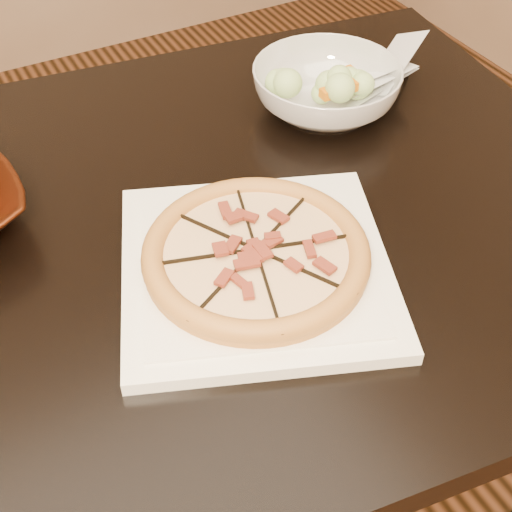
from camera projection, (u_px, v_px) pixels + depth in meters
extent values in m
cube|color=black|center=(120.00, 250.00, 0.93)|extent=(1.49, 1.05, 0.04)
cylinder|color=black|center=(338.00, 184.00, 1.63)|extent=(0.07, 0.07, 0.71)
cube|color=white|center=(256.00, 268.00, 0.86)|extent=(0.42, 0.42, 0.02)
cube|color=white|center=(256.00, 262.00, 0.86)|extent=(0.35, 0.35, 0.00)
cylinder|color=#BE7128|center=(256.00, 257.00, 0.85)|extent=(0.27, 0.27, 0.01)
torus|color=#BE7128|center=(256.00, 252.00, 0.85)|extent=(0.27, 0.27, 0.03)
cylinder|color=beige|center=(256.00, 253.00, 0.85)|extent=(0.22, 0.22, 0.01)
cube|color=black|center=(256.00, 250.00, 0.84)|extent=(0.08, 0.26, 0.01)
cube|color=black|center=(256.00, 250.00, 0.84)|extent=(0.13, 0.24, 0.01)
cube|color=black|center=(256.00, 250.00, 0.84)|extent=(0.26, 0.08, 0.01)
cube|color=black|center=(256.00, 250.00, 0.84)|extent=(0.24, 0.13, 0.01)
cube|color=brown|center=(272.00, 246.00, 0.84)|extent=(0.03, 0.02, 0.00)
cube|color=brown|center=(289.00, 236.00, 0.86)|extent=(0.02, 0.01, 0.00)
cube|color=brown|center=(296.00, 221.00, 0.88)|extent=(0.03, 0.02, 0.00)
cube|color=brown|center=(267.00, 235.00, 0.86)|extent=(0.03, 0.02, 0.00)
cube|color=brown|center=(265.00, 220.00, 0.88)|extent=(0.03, 0.03, 0.00)
cube|color=brown|center=(252.00, 206.00, 0.90)|extent=(0.02, 0.03, 0.00)
cube|color=brown|center=(246.00, 230.00, 0.86)|extent=(0.02, 0.03, 0.00)
cube|color=brown|center=(227.00, 221.00, 0.88)|extent=(0.02, 0.03, 0.00)
cube|color=brown|center=(201.00, 219.00, 0.88)|extent=(0.02, 0.03, 0.00)
cube|color=brown|center=(223.00, 240.00, 0.85)|extent=(0.03, 0.03, 0.00)
cube|color=brown|center=(199.00, 245.00, 0.84)|extent=(0.03, 0.02, 0.00)
cube|color=brown|center=(236.00, 251.00, 0.84)|extent=(0.03, 0.02, 0.00)
cube|color=brown|center=(218.00, 262.00, 0.82)|extent=(0.02, 0.01, 0.00)
cube|color=brown|center=(209.00, 280.00, 0.80)|extent=(0.03, 0.02, 0.00)
cube|color=brown|center=(243.00, 265.00, 0.82)|extent=(0.03, 0.02, 0.00)
cube|color=brown|center=(245.00, 282.00, 0.80)|extent=(0.03, 0.03, 0.00)
cube|color=brown|center=(261.00, 300.00, 0.78)|extent=(0.02, 0.03, 0.00)
cube|color=brown|center=(268.00, 270.00, 0.81)|extent=(0.02, 0.03, 0.00)
cube|color=brown|center=(290.00, 280.00, 0.80)|extent=(0.02, 0.03, 0.00)
cube|color=brown|center=(271.00, 256.00, 0.83)|extent=(0.02, 0.03, 0.00)
cube|color=brown|center=(294.00, 258.00, 0.83)|extent=(0.03, 0.03, 0.00)
cube|color=brown|center=(317.00, 251.00, 0.84)|extent=(0.03, 0.02, 0.00)
imported|color=silver|center=(326.00, 89.00, 1.11)|extent=(0.28, 0.28, 0.07)
sphere|color=#BBDA8B|center=(329.00, 58.00, 1.07)|extent=(0.04, 0.04, 0.04)
sphere|color=#BBDA8B|center=(335.00, 51.00, 1.09)|extent=(0.04, 0.04, 0.04)
sphere|color=#BBDA8B|center=(325.00, 44.00, 1.10)|extent=(0.04, 0.04, 0.04)
sphere|color=#BBDA8B|center=(323.00, 54.00, 1.08)|extent=(0.04, 0.04, 0.04)
sphere|color=#BBDA8B|center=(307.00, 54.00, 1.08)|extent=(0.04, 0.04, 0.04)
sphere|color=#BBDA8B|center=(327.00, 58.00, 1.07)|extent=(0.04, 0.04, 0.04)
sphere|color=#BBDA8B|center=(318.00, 63.00, 1.06)|extent=(0.04, 0.04, 0.04)
sphere|color=#BBDA8B|center=(324.00, 73.00, 1.04)|extent=(0.04, 0.04, 0.04)
sphere|color=#BBDA8B|center=(333.00, 62.00, 1.06)|extent=(0.04, 0.04, 0.04)
sphere|color=#BBDA8B|center=(350.00, 65.00, 1.06)|extent=(0.04, 0.04, 0.04)
sphere|color=#BBDA8B|center=(332.00, 58.00, 1.07)|extent=(0.04, 0.04, 0.04)
cube|color=#D76B07|center=(335.00, 52.00, 1.10)|extent=(0.02, 0.02, 0.01)
cube|color=#D76B07|center=(306.00, 59.00, 1.09)|extent=(0.02, 0.02, 0.01)
cube|color=#D76B07|center=(321.00, 74.00, 1.05)|extent=(0.02, 0.02, 0.01)
cube|color=#D76B07|center=(351.00, 67.00, 1.07)|extent=(0.02, 0.02, 0.01)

